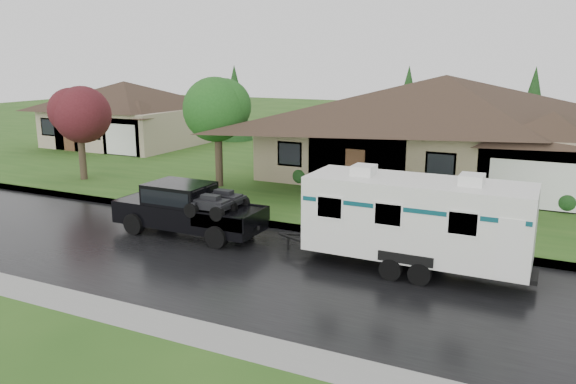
# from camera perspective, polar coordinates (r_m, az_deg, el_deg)

# --- Properties ---
(ground) EXTENTS (140.00, 140.00, 0.00)m
(ground) POSITION_cam_1_polar(r_m,az_deg,el_deg) (19.76, 1.44, -6.05)
(ground) COLOR #2A541A
(ground) RESTS_ON ground
(road) EXTENTS (140.00, 8.00, 0.01)m
(road) POSITION_cam_1_polar(r_m,az_deg,el_deg) (18.07, -1.22, -7.94)
(road) COLOR black
(road) RESTS_ON ground
(curb) EXTENTS (140.00, 0.50, 0.15)m
(curb) POSITION_cam_1_polar(r_m,az_deg,el_deg) (21.71, 3.91, -4.08)
(curb) COLOR gray
(curb) RESTS_ON ground
(lawn) EXTENTS (140.00, 26.00, 0.15)m
(lawn) POSITION_cam_1_polar(r_m,az_deg,el_deg) (33.52, 12.16, 1.89)
(lawn) COLOR #2A541A
(lawn) RESTS_ON ground
(house_main) EXTENTS (19.44, 10.80, 6.90)m
(house_main) POSITION_cam_1_polar(r_m,az_deg,el_deg) (31.42, 16.04, 7.42)
(house_main) COLOR gray
(house_main) RESTS_ON lawn
(house_far) EXTENTS (10.80, 8.64, 5.80)m
(house_far) POSITION_cam_1_polar(r_m,az_deg,el_deg) (44.27, -16.11, 8.19)
(house_far) COLOR tan
(house_far) RESTS_ON lawn
(tree_left_green) EXTENTS (3.32, 3.32, 5.50)m
(tree_left_green) POSITION_cam_1_polar(r_m,az_deg,el_deg) (28.79, -7.17, 8.06)
(tree_left_green) COLOR #382B1E
(tree_left_green) RESTS_ON lawn
(tree_red) EXTENTS (3.12, 3.12, 5.17)m
(tree_red) POSITION_cam_1_polar(r_m,az_deg,el_deg) (32.24, -20.50, 7.48)
(tree_red) COLOR #382B1E
(tree_red) RESTS_ON lawn
(shrub_row) EXTENTS (13.60, 1.00, 1.00)m
(shrub_row) POSITION_cam_1_polar(r_m,az_deg,el_deg) (27.53, 13.36, 0.58)
(shrub_row) COLOR #143814
(shrub_row) RESTS_ON lawn
(pickup_truck) EXTENTS (5.89, 2.24, 1.96)m
(pickup_truck) POSITION_cam_1_polar(r_m,az_deg,el_deg) (21.80, -10.31, -1.52)
(pickup_truck) COLOR black
(pickup_truck) RESTS_ON ground
(travel_trailer) EXTENTS (7.26, 2.55, 3.26)m
(travel_trailer) POSITION_cam_1_polar(r_m,az_deg,el_deg) (18.01, 12.91, -2.58)
(travel_trailer) COLOR white
(travel_trailer) RESTS_ON ground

